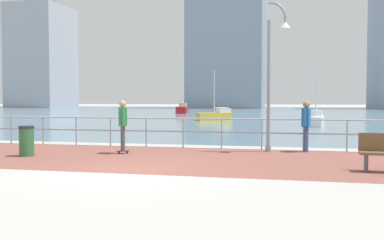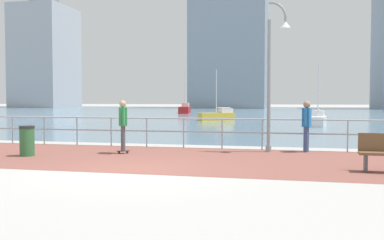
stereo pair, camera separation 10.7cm
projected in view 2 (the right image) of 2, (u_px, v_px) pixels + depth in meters
ground at (258, 115)px, 49.52m from camera, size 220.00×220.00×0.00m
brick_paving at (160, 158)px, 12.84m from camera, size 28.00×5.65×0.01m
harbor_water at (264, 112)px, 59.39m from camera, size 180.00×88.00×0.00m
waterfront_railing at (184, 127)px, 15.56m from camera, size 25.25×0.06×1.08m
lamppost at (274, 69)px, 14.10m from camera, size 0.79×0.45×4.93m
skateboarder at (123, 122)px, 13.84m from camera, size 0.41×0.53×1.71m
bystander at (307, 122)px, 14.24m from camera, size 0.32×0.56×1.69m
trash_bin at (27, 141)px, 13.25m from camera, size 0.46×0.46×0.93m
sailboat_yellow at (318, 120)px, 28.45m from camera, size 1.32×3.05×4.14m
sailboat_ivory at (185, 109)px, 54.85m from camera, size 1.82×4.11×5.58m
sailboat_red at (217, 116)px, 36.03m from camera, size 2.96×2.52×4.20m
tower_steel at (230, 36)px, 90.85m from camera, size 15.21×14.59×32.00m
tower_beige at (45, 57)px, 97.42m from camera, size 11.18×12.78×24.49m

